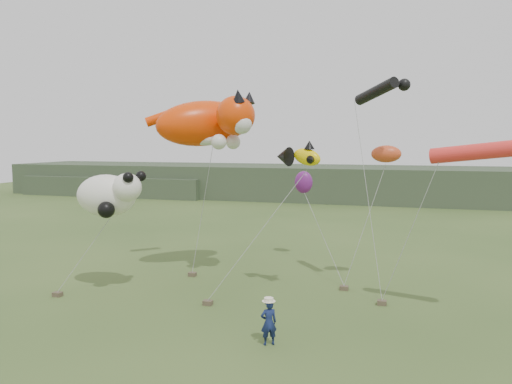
# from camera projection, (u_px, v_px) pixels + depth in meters

# --- Properties ---
(ground) EXTENTS (120.00, 120.00, 0.00)m
(ground) POSITION_uv_depth(u_px,v_px,m) (222.00, 335.00, 18.06)
(ground) COLOR #385123
(ground) RESTS_ON ground
(headland) EXTENTS (90.00, 13.00, 4.00)m
(headland) POSITION_uv_depth(u_px,v_px,m) (325.00, 183.00, 61.36)
(headland) COLOR #2D3D28
(headland) RESTS_ON ground
(festival_attendant) EXTENTS (0.69, 0.62, 1.58)m
(festival_attendant) POSITION_uv_depth(u_px,v_px,m) (269.00, 323.00, 17.15)
(festival_attendant) COLOR #141F4C
(festival_attendant) RESTS_ON ground
(sandbag_anchors) EXTENTS (14.56, 5.23, 0.20)m
(sandbag_anchors) POSITION_uv_depth(u_px,v_px,m) (235.00, 292.00, 23.02)
(sandbag_anchors) COLOR brown
(sandbag_anchors) RESTS_ON ground
(cat_kite) EXTENTS (6.78, 5.25, 2.92)m
(cat_kite) POSITION_uv_depth(u_px,v_px,m) (210.00, 123.00, 25.30)
(cat_kite) COLOR #E83904
(cat_kite) RESTS_ON ground
(fish_kite) EXTENTS (2.41, 1.56, 1.22)m
(fish_kite) POSITION_uv_depth(u_px,v_px,m) (298.00, 156.00, 22.01)
(fish_kite) COLOR yellow
(fish_kite) RESTS_ON ground
(tube_kites) EXTENTS (6.71, 4.98, 3.63)m
(tube_kites) POSITION_uv_depth(u_px,v_px,m) (443.00, 127.00, 19.82)
(tube_kites) COLOR black
(tube_kites) RESTS_ON ground
(panda_kite) EXTENTS (3.39, 2.19, 2.11)m
(panda_kite) POSITION_uv_depth(u_px,v_px,m) (110.00, 195.00, 22.78)
(panda_kite) COLOR white
(panda_kite) RESTS_ON ground
(misc_kites) EXTENTS (6.09, 5.33, 2.87)m
(misc_kites) POSITION_uv_depth(u_px,v_px,m) (339.00, 170.00, 26.65)
(misc_kites) COLOR #CC4520
(misc_kites) RESTS_ON ground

